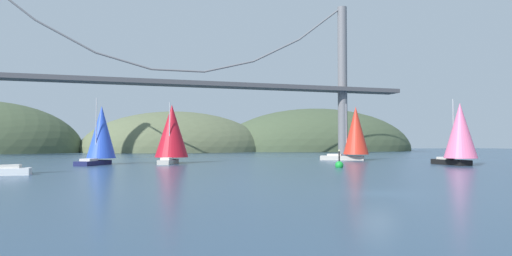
# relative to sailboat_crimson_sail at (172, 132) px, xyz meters

# --- Properties ---
(ground_plane) EXTENTS (360.00, 360.00, 0.00)m
(ground_plane) POSITION_rel_sailboat_crimson_sail_xyz_m (7.60, -47.55, -5.04)
(ground_plane) COLOR #2D4760
(headland_right) EXTENTS (79.38, 44.00, 32.86)m
(headland_right) POSITION_rel_sailboat_crimson_sail_xyz_m (67.60, 87.45, -5.04)
(headland_right) COLOR #425138
(headland_right) RESTS_ON ground_plane
(headland_center) EXTENTS (65.50, 44.00, 28.38)m
(headland_center) POSITION_rel_sailboat_crimson_sail_xyz_m (12.60, 87.45, -5.04)
(headland_center) COLOR #5B6647
(headland_center) RESTS_ON ground_plane
(suspension_bridge) EXTENTS (133.98, 6.00, 44.28)m
(suspension_bridge) POSITION_rel_sailboat_crimson_sail_xyz_m (7.60, 47.45, 15.43)
(suspension_bridge) COLOR slate
(suspension_bridge) RESTS_ON ground_plane
(sailboat_crimson_sail) EXTENTS (6.88, 9.20, 9.71)m
(sailboat_crimson_sail) POSITION_rel_sailboat_crimson_sail_xyz_m (0.00, 0.00, 0.00)
(sailboat_crimson_sail) COLOR #B7B2A8
(sailboat_crimson_sail) RESTS_ON ground_plane
(sailboat_blue_spinnaker) EXTENTS (6.60, 8.50, 10.00)m
(sailboat_blue_spinnaker) POSITION_rel_sailboat_crimson_sail_xyz_m (-10.78, -0.60, -0.39)
(sailboat_blue_spinnaker) COLOR #191E4C
(sailboat_blue_spinnaker) RESTS_ON ground_plane
(sailboat_scarlet_sail) EXTENTS (9.40, 7.88, 10.64)m
(sailboat_scarlet_sail) POSITION_rel_sailboat_crimson_sail_xyz_m (34.31, 1.75, 0.17)
(sailboat_scarlet_sail) COLOR #B7B2A8
(sailboat_scarlet_sail) RESTS_ON ground_plane
(sailboat_pink_spinnaker) EXTENTS (4.90, 8.04, 9.85)m
(sailboat_pink_spinnaker) POSITION_rel_sailboat_crimson_sail_xyz_m (39.37, -19.57, -0.23)
(sailboat_pink_spinnaker) COLOR black
(sailboat_pink_spinnaker) RESTS_ON ground_plane
(channel_buoy) EXTENTS (1.10, 1.10, 2.64)m
(channel_buoy) POSITION_rel_sailboat_crimson_sail_xyz_m (19.84, -19.30, -4.67)
(channel_buoy) COLOR green
(channel_buoy) RESTS_ON ground_plane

